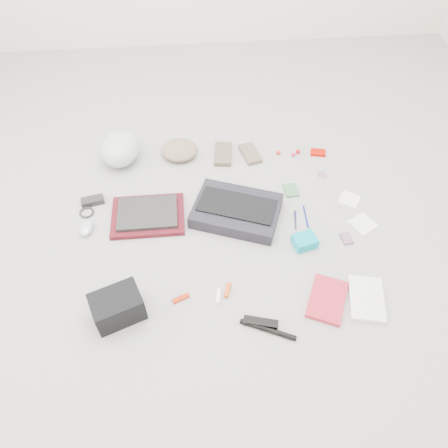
{
  "coord_description": "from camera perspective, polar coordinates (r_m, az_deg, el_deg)",
  "views": [
    {
      "loc": [
        -0.13,
        -1.45,
        1.76
      ],
      "look_at": [
        0.0,
        0.0,
        0.05
      ],
      "focal_mm": 35.0,
      "sensor_mm": 36.0,
      "label": 1
    }
  ],
  "objects": [
    {
      "name": "card_deck",
      "position": [
        2.33,
        15.71,
        -1.85
      ],
      "size": [
        0.06,
        0.08,
        0.01
      ],
      "primitive_type": "cube",
      "rotation": [
        0.0,
        0.0,
        0.1
      ],
      "color": "gray",
      "rests_on": "ground_plane"
    },
    {
      "name": "laptop",
      "position": [
        2.35,
        -9.97,
        1.45
      ],
      "size": [
        0.31,
        0.23,
        0.02
      ],
      "primitive_type": "cube",
      "rotation": [
        0.0,
        0.0,
        0.0
      ],
      "color": "black",
      "rests_on": "laptop_sleeve"
    },
    {
      "name": "napkin_top",
      "position": [
        2.53,
        16.06,
        3.09
      ],
      "size": [
        0.14,
        0.14,
        0.01
      ],
      "primitive_type": "cube",
      "rotation": [
        0.0,
        0.0,
        1.0
      ],
      "color": "white",
      "rests_on": "ground_plane"
    },
    {
      "name": "stamp_sheet",
      "position": [
        2.64,
        12.69,
        6.32
      ],
      "size": [
        0.05,
        0.06,
        0.0
      ],
      "primitive_type": "cube",
      "rotation": [
        0.0,
        0.0,
        0.01
      ],
      "color": "gray",
      "rests_on": "ground_plane"
    },
    {
      "name": "napkin_bottom",
      "position": [
        2.43,
        17.7,
        0.0
      ],
      "size": [
        0.16,
        0.16,
        0.01
      ],
      "primitive_type": "cube",
      "rotation": [
        0.0,
        0.0,
        0.52
      ],
      "color": "white",
      "rests_on": "ground_plane"
    },
    {
      "name": "cable_coil",
      "position": [
        2.48,
        -17.51,
        1.44
      ],
      "size": [
        0.08,
        0.08,
        0.01
      ],
      "primitive_type": "torus",
      "rotation": [
        0.0,
        0.0,
        -0.03
      ],
      "color": "black",
      "rests_on": "ground_plane"
    },
    {
      "name": "messenger_bag",
      "position": [
        2.33,
        1.65,
        1.73
      ],
      "size": [
        0.53,
        0.45,
        0.07
      ],
      "primitive_type": "cube",
      "rotation": [
        0.0,
        0.0,
        -0.36
      ],
      "color": "black",
      "rests_on": "ground_plane"
    },
    {
      "name": "altoids_tin",
      "position": [
        2.77,
        12.17,
        9.11
      ],
      "size": [
        0.1,
        0.07,
        0.02
      ],
      "primitive_type": "cube",
      "rotation": [
        0.0,
        0.0,
        -0.21
      ],
      "color": "#B60C01",
      "rests_on": "ground_plane"
    },
    {
      "name": "lollipop_a",
      "position": [
        2.73,
        7.12,
        9.26
      ],
      "size": [
        0.03,
        0.03,
        0.03
      ],
      "primitive_type": "sphere",
      "rotation": [
        0.0,
        0.0,
        0.08
      ],
      "color": "red",
      "rests_on": "ground_plane"
    },
    {
      "name": "lollipop_c",
      "position": [
        2.75,
        9.63,
        9.33
      ],
      "size": [
        0.03,
        0.03,
        0.03
      ],
      "primitive_type": "sphere",
      "rotation": [
        0.0,
        0.0,
        0.14
      ],
      "color": "#B20213",
      "rests_on": "ground_plane"
    },
    {
      "name": "pen_black",
      "position": [
        2.36,
        9.27,
        0.46
      ],
      "size": [
        0.02,
        0.13,
        0.01
      ],
      "primitive_type": "cylinder",
      "rotation": [
        1.57,
        0.0,
        -0.12
      ],
      "color": "black",
      "rests_on": "ground_plane"
    },
    {
      "name": "multitool",
      "position": [
        2.05,
        -5.64,
        -9.64
      ],
      "size": [
        0.08,
        0.05,
        0.01
      ],
      "primitive_type": "cube",
      "rotation": [
        0.0,
        0.0,
        0.41
      ],
      "color": "#AA1F03",
      "rests_on": "ground_plane"
    },
    {
      "name": "bag_flap",
      "position": [
        2.3,
        1.67,
        2.45
      ],
      "size": [
        0.44,
        0.31,
        0.01
      ],
      "primitive_type": "cube",
      "rotation": [
        0.0,
        0.0,
        -0.36
      ],
      "color": "black",
      "rests_on": "messenger_bag"
    },
    {
      "name": "bike_pump",
      "position": [
        1.97,
        5.76,
        -13.58
      ],
      "size": [
        0.24,
        0.13,
        0.02
      ],
      "primitive_type": "cylinder",
      "rotation": [
        0.0,
        1.57,
        -0.43
      ],
      "color": "black",
      "rests_on": "ground_plane"
    },
    {
      "name": "toiletry_tube_orange",
      "position": [
        2.06,
        0.48,
        -8.62
      ],
      "size": [
        0.04,
        0.08,
        0.02
      ],
      "primitive_type": "cylinder",
      "rotation": [
        1.57,
        0.0,
        -0.3
      ],
      "color": "#DA4714",
      "rests_on": "ground_plane"
    },
    {
      "name": "pen_blue",
      "position": [
        2.37,
        9.35,
        0.64
      ],
      "size": [
        0.03,
        0.12,
        0.01
      ],
      "primitive_type": "cylinder",
      "rotation": [
        1.57,
        0.0,
        -0.18
      ],
      "color": "navy",
      "rests_on": "ground_plane"
    },
    {
      "name": "pen_navy",
      "position": [
        2.39,
        10.64,
        0.96
      ],
      "size": [
        0.02,
        0.15,
        0.01
      ],
      "primitive_type": "cylinder",
      "rotation": [
        1.57,
        0.0,
        -0.04
      ],
      "color": "navy",
      "rests_on": "ground_plane"
    },
    {
      "name": "power_brick",
      "position": [
        2.51,
        -16.77,
        2.92
      ],
      "size": [
        0.13,
        0.08,
        0.03
      ],
      "primitive_type": "cube",
      "rotation": [
        0.0,
        0.0,
        0.22
      ],
      "color": "black",
      "rests_on": "ground_plane"
    },
    {
      "name": "mitten_left",
      "position": [
        2.69,
        -0.11,
        9.13
      ],
      "size": [
        0.12,
        0.21,
        0.03
      ],
      "primitive_type": "cube",
      "rotation": [
        0.0,
        0.0,
        -0.12
      ],
      "color": "brown",
      "rests_on": "ground_plane"
    },
    {
      "name": "mitten_right",
      "position": [
        2.7,
        3.44,
        9.15
      ],
      "size": [
        0.13,
        0.2,
        0.03
      ],
      "primitive_type": "cube",
      "rotation": [
        0.0,
        0.0,
        0.24
      ],
      "color": "#695B4B",
      "rests_on": "ground_plane"
    },
    {
      "name": "book_red",
      "position": [
        2.09,
        13.32,
        -9.56
      ],
      "size": [
        0.24,
        0.28,
        0.02
      ],
      "primitive_type": "cube",
      "rotation": [
        0.0,
        0.0,
        -0.43
      ],
      "color": "red",
      "rests_on": "ground_plane"
    },
    {
      "name": "accordion_wallet",
      "position": [
        2.24,
        10.5,
        -2.24
      ],
      "size": [
        0.13,
        0.11,
        0.06
      ],
      "primitive_type": "cube",
      "rotation": [
        0.0,
        0.0,
        0.24
      ],
      "color": "#049DB5",
      "rests_on": "ground_plane"
    },
    {
      "name": "lollipop_b",
      "position": [
        2.73,
        9.03,
        8.96
      ],
      "size": [
        0.03,
        0.03,
        0.02
      ],
      "primitive_type": "sphere",
      "rotation": [
        0.0,
        0.0,
        0.3
      ],
      "color": "red",
      "rests_on": "ground_plane"
    },
    {
      "name": "notepad",
      "position": [
        2.51,
        8.72,
        4.39
      ],
      "size": [
        0.08,
        0.11,
        0.01
      ],
      "primitive_type": "cube",
      "rotation": [
        0.0,
        0.0,
        0.07
      ],
      "color": "#3E6A45",
      "rests_on": "ground_plane"
    },
    {
      "name": "beanie",
      "position": [
        2.7,
        -5.85,
        9.59
      ],
      "size": [
        0.25,
        0.25,
        0.08
      ],
      "primitive_type": "ellipsoid",
      "rotation": [
        0.0,
        0.0,
        -0.19
      ],
      "color": "#856F58",
      "rests_on": "ground_plane"
    },
    {
      "name": "bike_helmet",
      "position": [
        2.69,
        -13.42,
        9.56
      ],
      "size": [
        0.28,
        0.32,
        0.17
      ],
      "primitive_type": "ellipsoid",
      "rotation": [
        0.0,
        0.0,
        -0.18
      ],
      "color": "silver",
      "rests_on": "ground_plane"
    },
    {
      "name": "camera_bag",
      "position": [
        2.0,
        -13.74,
        -10.45
      ],
      "size": [
        0.26,
        0.22,
        0.14
      ],
      "primitive_type": "cube",
      "rotation": [
        0.0,
        0.0,
        0.37
      ],
      "color": "black",
      "rests_on": "ground_plane"
    },
    {
      "name": "u_lock",
      "position": [
        1.98,
        4.8,
        -12.73
      ],
      "size": [
        0.16,
        0.08,
        0.03
      ],
      "primitive_type": "cube",
      "rotation": [
        0.0,
        0.0,
        -0.27
      ],
      "color": "black",
      "rests_on": "ground_plane"
    },
    {
      "name": "toiletry_tube_white",
      "position": [
        2.04,
        -0.72,
        -9.43
      ],
      "size": [
        0.03,
        0.08,
        0.02
      ],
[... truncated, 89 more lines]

